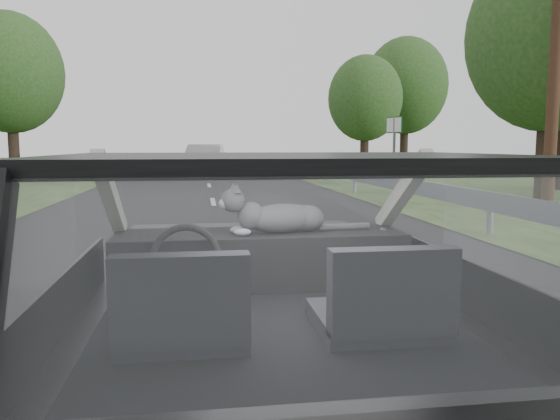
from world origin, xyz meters
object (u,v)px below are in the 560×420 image
object	(u,v)px
cat	(283,216)
highway_sign	(394,151)
subject_car	(275,314)
utility_pole	(558,22)
other_car	(205,160)

from	to	relation	value
cat	highway_sign	world-z (taller)	highway_sign
subject_car	utility_pole	distance (m)	12.32
cat	other_car	distance (m)	24.17
subject_car	other_car	distance (m)	24.76
subject_car	cat	distance (m)	0.70
cat	other_car	bearing A→B (deg)	80.32
cat	highway_sign	distance (m)	18.52
cat	highway_sign	bearing A→B (deg)	57.89
highway_sign	utility_pole	bearing A→B (deg)	-101.03
highway_sign	utility_pole	size ratio (longest dim) A/B	0.31
other_car	utility_pole	size ratio (longest dim) A/B	0.56
other_car	utility_pole	xyz separation A→B (m)	(7.66, -15.67, 3.42)
subject_car	other_car	xyz separation A→B (m)	(-0.10, 24.76, 0.05)
subject_car	other_car	size ratio (longest dim) A/B	0.85
utility_pole	cat	bearing A→B (deg)	-131.20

